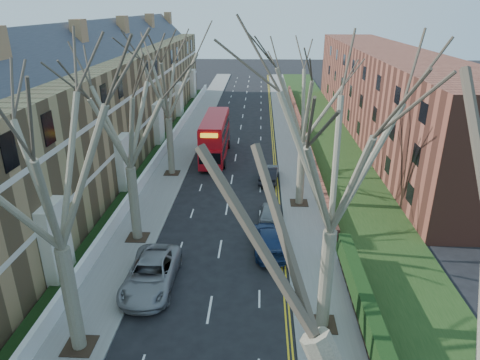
# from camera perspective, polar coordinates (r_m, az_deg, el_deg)

# --- Properties ---
(pavement_left) EXTENTS (3.00, 102.00, 0.12)m
(pavement_left) POSITION_cam_1_polar(r_m,az_deg,el_deg) (50.92, -6.99, 5.38)
(pavement_left) COLOR slate
(pavement_left) RESTS_ON ground
(pavement_right) EXTENTS (3.00, 102.00, 0.12)m
(pavement_right) POSITION_cam_1_polar(r_m,az_deg,el_deg) (50.34, 6.67, 5.20)
(pavement_right) COLOR slate
(pavement_right) RESTS_ON ground
(terrace_left) EXTENTS (9.70, 78.00, 13.60)m
(terrace_left) POSITION_cam_1_polar(r_m,az_deg,el_deg) (44.10, -19.00, 9.05)
(terrace_left) COLOR #9A794E
(terrace_left) RESTS_ON ground
(flats_right) EXTENTS (13.97, 54.00, 10.00)m
(flats_right) POSITION_cam_1_polar(r_m,az_deg,el_deg) (55.01, 18.86, 10.93)
(flats_right) COLOR brown
(flats_right) RESTS_ON ground
(front_wall_left) EXTENTS (0.30, 78.00, 1.00)m
(front_wall_left) POSITION_cam_1_polar(r_m,az_deg,el_deg) (43.62, -10.84, 3.00)
(front_wall_left) COLOR white
(front_wall_left) RESTS_ON ground
(grass_verge_right) EXTENTS (6.00, 102.00, 0.06)m
(grass_verge_right) POSITION_cam_1_polar(r_m,az_deg,el_deg) (50.83, 11.76, 5.15)
(grass_verge_right) COLOR #1A3312
(grass_verge_right) RESTS_ON ground
(tree_left_mid) EXTENTS (10.50, 10.50, 14.71)m
(tree_left_mid) POSITION_cam_1_polar(r_m,az_deg,el_deg) (17.86, -24.63, 3.27)
(tree_left_mid) COLOR brown
(tree_left_mid) RESTS_ON ground
(tree_left_far) EXTENTS (10.15, 10.15, 14.22)m
(tree_left_far) POSITION_cam_1_polar(r_m,az_deg,el_deg) (26.88, -15.22, 9.69)
(tree_left_far) COLOR brown
(tree_left_far) RESTS_ON ground
(tree_left_dist) EXTENTS (10.50, 10.50, 14.71)m
(tree_left_dist) POSITION_cam_1_polar(r_m,az_deg,el_deg) (38.25, -9.92, 14.19)
(tree_left_dist) COLOR brown
(tree_left_dist) RESTS_ON ground
(tree_right_mid) EXTENTS (10.50, 10.50, 14.71)m
(tree_right_mid) POSITION_cam_1_polar(r_m,az_deg,el_deg) (18.08, 13.00, 4.99)
(tree_right_mid) COLOR brown
(tree_right_mid) RESTS_ON ground
(tree_right_far) EXTENTS (10.15, 10.15, 14.22)m
(tree_right_far) POSITION_cam_1_polar(r_m,az_deg,el_deg) (31.66, 8.76, 12.03)
(tree_right_far) COLOR brown
(tree_right_far) RESTS_ON ground
(double_decker_bus) EXTENTS (2.57, 9.95, 4.20)m
(double_decker_bus) POSITION_cam_1_polar(r_m,az_deg,el_deg) (44.07, -3.34, 5.54)
(double_decker_bus) COLOR #A90C14
(double_decker_bus) RESTS_ON ground
(car_left_far) EXTENTS (2.68, 5.78, 1.60)m
(car_left_far) POSITION_cam_1_polar(r_m,az_deg,el_deg) (25.00, -11.77, -12.18)
(car_left_far) COLOR gray
(car_left_far) RESTS_ON ground
(car_right_near) EXTENTS (2.46, 5.18, 1.46)m
(car_right_near) POSITION_cam_1_polar(r_m,az_deg,el_deg) (27.91, 3.87, -7.93)
(car_right_near) COLOR navy
(car_right_near) RESTS_ON ground
(car_right_mid) EXTENTS (1.84, 3.89, 1.28)m
(car_right_mid) POSITION_cam_1_polar(r_m,az_deg,el_deg) (31.50, 4.01, -4.36)
(car_right_mid) COLOR gray
(car_right_mid) RESTS_ON ground
(car_right_far) EXTENTS (1.92, 4.41, 1.41)m
(car_right_far) POSITION_cam_1_polar(r_m,az_deg,el_deg) (38.54, 3.90, 0.88)
(car_right_far) COLOR black
(car_right_far) RESTS_ON ground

